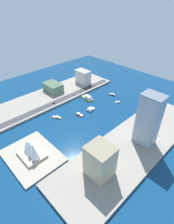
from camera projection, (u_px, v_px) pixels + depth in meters
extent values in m
plane|color=navy|center=(87.00, 116.00, 275.28)|extent=(440.00, 440.00, 0.00)
cube|color=gray|center=(135.00, 143.00, 223.08)|extent=(70.00, 240.00, 3.24)
cube|color=gray|center=(54.00, 95.00, 325.63)|extent=(70.00, 240.00, 3.24)
cube|color=#A89E89|center=(32.00, 156.00, 207.06)|extent=(68.19, 53.57, 2.00)
cube|color=#38383D|center=(62.00, 99.00, 310.05)|extent=(12.16, 228.00, 0.15)
cube|color=yellow|center=(87.00, 98.00, 316.45)|extent=(23.39, 11.32, 2.78)
cone|color=yellow|center=(83.00, 96.00, 324.35)|extent=(2.80, 2.80, 2.50)
cube|color=white|center=(88.00, 97.00, 312.85)|extent=(13.03, 7.87, 4.69)
cube|color=beige|center=(87.00, 98.00, 315.64)|extent=(22.46, 10.86, 0.10)
cube|color=white|center=(118.00, 102.00, 307.37)|extent=(6.90, 9.61, 1.27)
cone|color=white|center=(115.00, 103.00, 306.17)|extent=(1.54, 1.54, 1.15)
cube|color=white|center=(118.00, 102.00, 306.88)|extent=(4.31, 5.25, 0.88)
cube|color=beige|center=(118.00, 102.00, 306.98)|extent=(6.63, 9.23, 0.10)
cylinder|color=silver|center=(118.00, 99.00, 303.95)|extent=(0.24, 0.24, 10.40)
cube|color=red|center=(80.00, 115.00, 275.18)|extent=(12.28, 6.39, 1.88)
cone|color=red|center=(83.00, 116.00, 272.07)|extent=(1.94, 1.94, 1.69)
cube|color=white|center=(79.00, 114.00, 275.15)|extent=(5.75, 4.42, 1.71)
cube|color=beige|center=(80.00, 114.00, 274.62)|extent=(11.79, 6.14, 0.10)
cube|color=orange|center=(57.00, 117.00, 269.95)|extent=(14.37, 9.99, 1.47)
cone|color=orange|center=(52.00, 117.00, 271.92)|extent=(1.78, 1.78, 1.33)
cube|color=white|center=(57.00, 117.00, 268.62)|extent=(5.77, 4.90, 1.87)
cube|color=beige|center=(57.00, 117.00, 269.51)|extent=(13.79, 9.59, 0.10)
cube|color=blue|center=(91.00, 110.00, 287.36)|extent=(10.92, 15.77, 1.87)
cone|color=blue|center=(94.00, 108.00, 292.58)|extent=(1.97, 1.97, 1.68)
cube|color=white|center=(90.00, 109.00, 284.32)|extent=(7.64, 7.77, 2.91)
cube|color=beige|center=(91.00, 109.00, 286.80)|extent=(10.48, 15.14, 0.10)
cube|color=#1E284C|center=(112.00, 95.00, 328.11)|extent=(12.25, 6.12, 1.86)
cone|color=#1E284C|center=(109.00, 94.00, 330.90)|extent=(2.02, 2.02, 1.67)
cube|color=white|center=(113.00, 94.00, 326.48)|extent=(6.05, 3.44, 1.92)
cube|color=beige|center=(112.00, 94.00, 327.55)|extent=(11.76, 5.88, 0.10)
cube|color=silver|center=(83.00, 77.00, 359.48)|extent=(29.50, 17.95, 25.15)
cube|color=#9D9992|center=(83.00, 71.00, 352.13)|extent=(30.68, 18.66, 0.80)
cube|color=#8C9EB2|center=(148.00, 121.00, 205.13)|extent=(23.75, 18.30, 65.97)
cube|color=slate|center=(154.00, 95.00, 186.20)|extent=(24.70, 19.03, 0.80)
cube|color=#C6B793|center=(100.00, 161.00, 175.25)|extent=(25.30, 23.74, 35.84)
cube|color=gray|center=(101.00, 148.00, 164.86)|extent=(26.31, 24.69, 0.80)
cube|color=slate|center=(53.00, 87.00, 333.03)|extent=(35.12, 23.95, 14.00)
cube|color=#47624A|center=(53.00, 84.00, 328.83)|extent=(36.52, 24.91, 0.80)
cylinder|color=black|center=(81.00, 92.00, 332.58)|extent=(0.26, 0.64, 0.64)
cylinder|color=black|center=(82.00, 92.00, 331.56)|extent=(0.26, 0.64, 0.64)
cylinder|color=black|center=(80.00, 92.00, 330.87)|extent=(0.26, 0.64, 0.64)
cylinder|color=black|center=(81.00, 92.00, 329.85)|extent=(0.26, 0.64, 0.64)
cube|color=#B7B7BC|center=(81.00, 92.00, 331.05)|extent=(1.98, 4.38, 0.79)
cube|color=#262D38|center=(81.00, 92.00, 330.52)|extent=(1.72, 2.47, 0.64)
cylinder|color=black|center=(55.00, 103.00, 299.61)|extent=(0.26, 0.65, 0.64)
cylinder|color=black|center=(55.00, 103.00, 298.70)|extent=(0.26, 0.65, 0.64)
cylinder|color=black|center=(53.00, 103.00, 297.90)|extent=(0.26, 0.65, 0.64)
cylinder|color=black|center=(54.00, 104.00, 296.99)|extent=(0.26, 0.65, 0.64)
cube|color=black|center=(54.00, 103.00, 298.14)|extent=(1.80, 4.39, 0.76)
cube|color=#262D38|center=(54.00, 103.00, 297.64)|extent=(1.56, 2.47, 0.58)
cylinder|color=black|center=(94.00, 86.00, 352.70)|extent=(0.27, 0.65, 0.64)
cylinder|color=black|center=(95.00, 86.00, 351.67)|extent=(0.27, 0.65, 0.64)
cylinder|color=black|center=(93.00, 86.00, 350.74)|extent=(0.27, 0.65, 0.64)
cylinder|color=black|center=(93.00, 87.00, 349.72)|extent=(0.27, 0.65, 0.64)
cube|color=red|center=(94.00, 86.00, 351.06)|extent=(2.16, 4.76, 0.73)
cube|color=#262D38|center=(94.00, 86.00, 350.58)|extent=(1.85, 2.69, 0.48)
cylinder|color=black|center=(80.00, 90.00, 337.47)|extent=(0.27, 0.65, 0.64)
cylinder|color=black|center=(80.00, 90.00, 338.35)|extent=(0.27, 0.65, 0.64)
cylinder|color=black|center=(82.00, 90.00, 339.36)|extent=(0.27, 0.65, 0.64)
cylinder|color=black|center=(81.00, 89.00, 340.23)|extent=(0.27, 0.65, 0.64)
cube|color=yellow|center=(81.00, 90.00, 338.71)|extent=(1.84, 4.61, 0.72)
cube|color=#262D38|center=(81.00, 89.00, 338.46)|extent=(1.58, 2.60, 0.61)
cylinder|color=black|center=(74.00, 95.00, 322.69)|extent=(0.28, 0.65, 0.64)
cylinder|color=black|center=(74.00, 95.00, 321.84)|extent=(0.28, 0.65, 0.64)
cylinder|color=black|center=(72.00, 95.00, 320.69)|extent=(0.28, 0.65, 0.64)
cylinder|color=black|center=(73.00, 96.00, 319.85)|extent=(0.28, 0.65, 0.64)
cube|color=white|center=(73.00, 95.00, 321.11)|extent=(1.92, 4.82, 0.75)
cube|color=#262D38|center=(73.00, 95.00, 320.57)|extent=(1.62, 2.72, 0.65)
cylinder|color=black|center=(80.00, 92.00, 325.07)|extent=(0.18, 0.18, 5.50)
cube|color=black|center=(80.00, 91.00, 323.23)|extent=(0.36, 0.36, 1.00)
sphere|color=red|center=(80.00, 91.00, 323.03)|extent=(0.24, 0.24, 0.24)
sphere|color=yellow|center=(80.00, 91.00, 323.23)|extent=(0.24, 0.24, 0.24)
sphere|color=green|center=(80.00, 91.00, 323.43)|extent=(0.24, 0.24, 0.24)
cube|color=#BCAD93|center=(32.00, 154.00, 205.64)|extent=(30.61, 24.54, 3.00)
cone|color=white|center=(34.00, 151.00, 194.25)|extent=(12.79, 10.01, 21.41)
cone|color=white|center=(30.00, 148.00, 199.61)|extent=(13.72, 11.99, 19.34)
cone|color=white|center=(28.00, 146.00, 205.11)|extent=(14.72, 12.79, 15.34)
cylinder|color=brown|center=(143.00, 136.00, 229.75)|extent=(0.50, 0.50, 3.26)
sphere|color=#2D7233|center=(144.00, 133.00, 227.32)|extent=(6.66, 6.66, 6.66)
cylinder|color=brown|center=(143.00, 139.00, 223.70)|extent=(0.50, 0.50, 4.19)
sphere|color=#2D7233|center=(144.00, 137.00, 221.01)|extent=(6.59, 6.59, 6.59)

